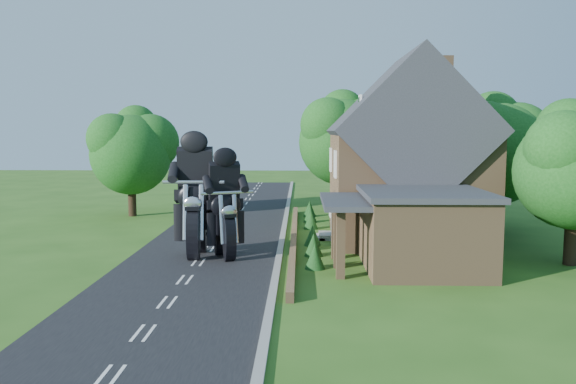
{
  "coord_description": "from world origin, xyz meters",
  "views": [
    {
      "loc": [
        4.68,
        -25.02,
        6.0
      ],
      "look_at": [
        4.0,
        4.26,
        2.8
      ],
      "focal_mm": 35.0,
      "sensor_mm": 36.0,
      "label": 1
    }
  ],
  "objects_px": {
    "annex": "(420,228)",
    "motorcycle_follow": "(197,238)",
    "garden_wall": "(294,238)",
    "house": "(406,161)",
    "motorcycle_lead": "(225,242)"
  },
  "relations": [
    {
      "from": "house",
      "to": "motorcycle_lead",
      "type": "height_order",
      "value": "house"
    },
    {
      "from": "garden_wall",
      "to": "house",
      "type": "distance_m",
      "value": 7.52
    },
    {
      "from": "annex",
      "to": "house",
      "type": "bearing_deg",
      "value": 84.76
    },
    {
      "from": "annex",
      "to": "motorcycle_follow",
      "type": "height_order",
      "value": "annex"
    },
    {
      "from": "annex",
      "to": "motorcycle_lead",
      "type": "height_order",
      "value": "annex"
    },
    {
      "from": "house",
      "to": "motorcycle_lead",
      "type": "distance_m",
      "value": 11.26
    },
    {
      "from": "garden_wall",
      "to": "motorcycle_follow",
      "type": "xyz_separation_m",
      "value": [
        -4.6,
        -3.78,
        0.7
      ]
    },
    {
      "from": "garden_wall",
      "to": "annex",
      "type": "relative_size",
      "value": 3.12
    },
    {
      "from": "garden_wall",
      "to": "motorcycle_lead",
      "type": "bearing_deg",
      "value": -127.86
    },
    {
      "from": "house",
      "to": "annex",
      "type": "relative_size",
      "value": 1.45
    },
    {
      "from": "garden_wall",
      "to": "motorcycle_lead",
      "type": "height_order",
      "value": "motorcycle_lead"
    },
    {
      "from": "house",
      "to": "annex",
      "type": "height_order",
      "value": "house"
    },
    {
      "from": "house",
      "to": "annex",
      "type": "bearing_deg",
      "value": -95.24
    },
    {
      "from": "annex",
      "to": "motorcycle_follow",
      "type": "xyz_separation_m",
      "value": [
        -10.16,
        2.02,
        -0.87
      ]
    },
    {
      "from": "house",
      "to": "garden_wall",
      "type": "bearing_deg",
      "value": -170.83
    }
  ]
}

